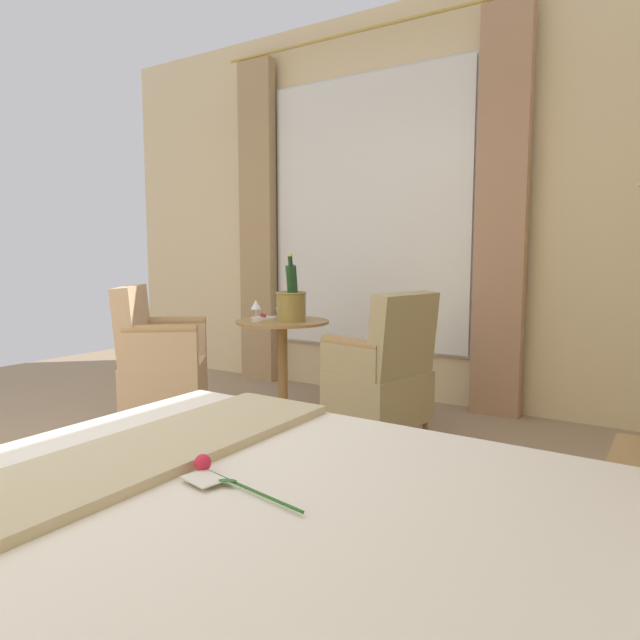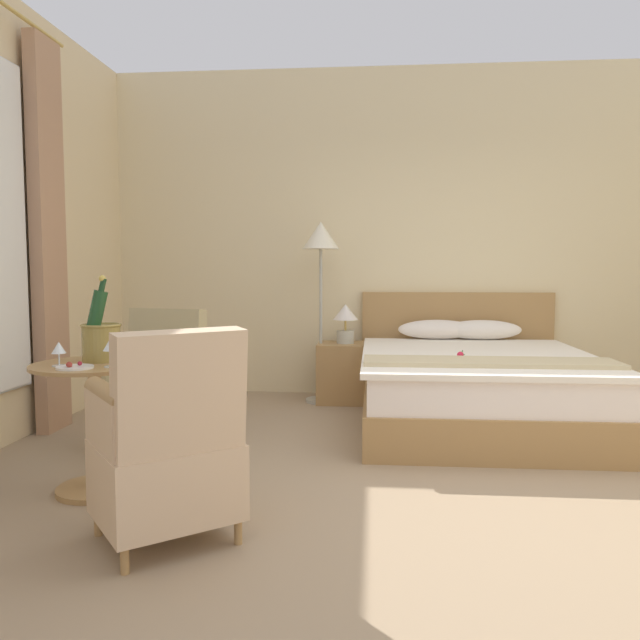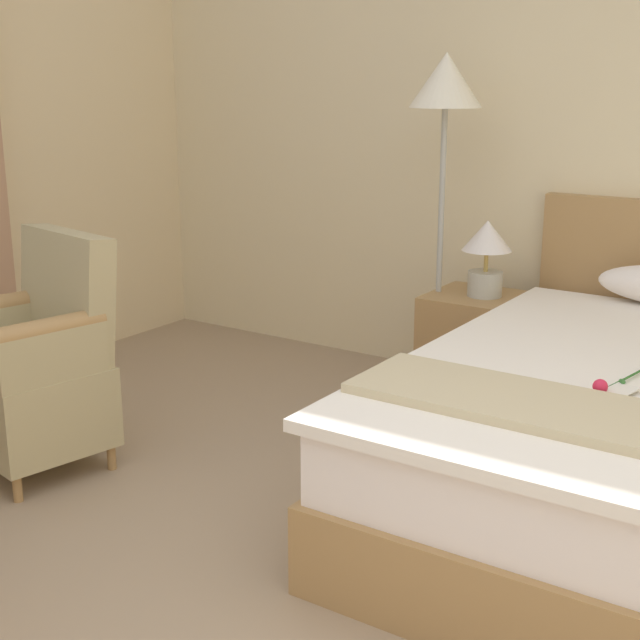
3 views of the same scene
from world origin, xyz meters
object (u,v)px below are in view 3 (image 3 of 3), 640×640
bedside_lamp (487,250)px  armchair_by_window (38,369)px  nightstand (482,351)px  floor_lamp_brass (445,112)px

bedside_lamp → armchair_by_window: armchair_by_window is taller
nightstand → floor_lamp_brass: bearing=-171.9°
nightstand → floor_lamp_brass: (-0.22, -0.03, 1.12)m
nightstand → armchair_by_window: (-1.21, -1.64, 0.14)m
armchair_by_window → nightstand: bearing=53.5°
bedside_lamp → armchair_by_window: bearing=-126.5°
nightstand → floor_lamp_brass: size_ratio=0.33×
bedside_lamp → floor_lamp_brass: size_ratio=0.22×
bedside_lamp → nightstand: bearing=0.0°
nightstand → bedside_lamp: bedside_lamp is taller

